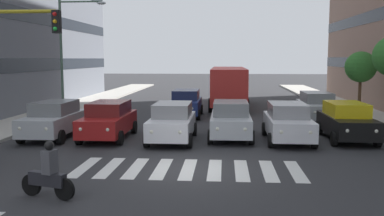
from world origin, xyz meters
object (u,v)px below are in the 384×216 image
at_px(street_lamp_right, 69,44).
at_px(car_5, 54,119).
at_px(car_2, 231,119).
at_px(bus_behind_traffic, 228,83).
at_px(car_4, 108,120).
at_px(car_0, 346,121).
at_px(car_row2_0, 186,103).
at_px(street_tree_2, 361,67).
at_px(car_row2_1, 317,106).
at_px(car_1, 288,122).
at_px(motorcycle_with_rider, 48,175).
at_px(car_3, 172,122).

bearing_deg(street_lamp_right, car_5, 104.62).
height_order(car_2, street_lamp_right, street_lamp_right).
bearing_deg(bus_behind_traffic, car_4, 67.40).
height_order(car_0, car_row2_0, same).
height_order(car_5, street_tree_2, street_tree_2).
distance_m(car_2, bus_behind_traffic, 13.17).
xyz_separation_m(car_row2_1, bus_behind_traffic, (5.23, -7.16, 0.97)).
distance_m(car_2, street_lamp_right, 13.01).
xyz_separation_m(car_1, motorcycle_with_rider, (7.54, 8.52, -0.24)).
relative_size(car_3, motorcycle_with_rider, 2.69).
relative_size(bus_behind_traffic, street_lamp_right, 1.44).
xyz_separation_m(car_4, street_lamp_right, (4.60, -7.57, 3.73)).
bearing_deg(car_row2_1, street_tree_2, -140.73).
relative_size(car_row2_0, bus_behind_traffic, 0.42).
bearing_deg(car_1, street_tree_2, -122.80).
height_order(motorcycle_with_rider, street_tree_2, street_tree_2).
height_order(bus_behind_traffic, motorcycle_with_rider, bus_behind_traffic).
height_order(car_4, car_row2_1, same).
xyz_separation_m(car_row2_0, street_tree_2, (-11.26, -1.41, 2.28)).
height_order(car_0, car_1, same).
xyz_separation_m(car_5, motorcycle_with_rider, (-3.34, 8.57, -0.24)).
height_order(car_3, car_4, same).
relative_size(car_0, car_3, 1.00).
height_order(car_2, car_row2_1, same).
distance_m(car_5, street_lamp_right, 8.67).
relative_size(car_3, car_row2_0, 1.00).
relative_size(car_row2_1, street_tree_2, 1.10).
bearing_deg(car_5, car_2, -176.41).
bearing_deg(car_row2_1, car_3, 41.16).
height_order(motorcycle_with_rider, street_lamp_right, street_lamp_right).
relative_size(motorcycle_with_rider, street_tree_2, 0.41).
relative_size(car_0, motorcycle_with_rider, 2.69).
xyz_separation_m(car_0, car_2, (5.29, -0.05, 0.00)).
bearing_deg(car_1, car_3, 3.72).
bearing_deg(car_1, street_lamp_right, -30.65).
distance_m(car_1, bus_behind_traffic, 13.97).
bearing_deg(car_1, car_4, -0.29).
relative_size(car_1, car_3, 1.00).
xyz_separation_m(car_1, car_5, (10.87, -0.04, 0.00)).
bearing_deg(car_3, car_1, -176.28).
xyz_separation_m(car_2, motorcycle_with_rider, (4.97, 9.09, -0.24)).
distance_m(car_5, street_tree_2, 19.28).
bearing_deg(car_3, car_2, -161.08).
xyz_separation_m(car_1, car_row2_1, (-2.66, -6.53, 0.00)).
relative_size(car_1, motorcycle_with_rider, 2.69).
relative_size(car_0, car_4, 1.00).
relative_size(car_1, car_2, 1.00).
height_order(car_2, car_3, same).
bearing_deg(car_2, car_5, 3.59).
relative_size(car_4, car_row2_0, 1.00).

